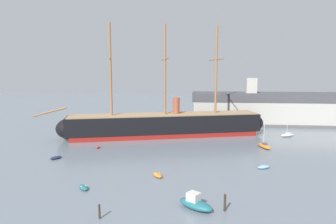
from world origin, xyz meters
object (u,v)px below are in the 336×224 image
Objects in this scene: motorboat_foreground_right at (195,203)px; sailboat_distant_centre at (183,126)px; dinghy_far_left at (65,130)px; dinghy_mid_left at (56,158)px; dockside_warehouse_right at (274,109)px; mooring_piling_left_pair at (225,203)px; sailboat_alongside_stern at (264,146)px; dinghy_alongside_bow at (98,147)px; sailboat_far_right at (287,135)px; dinghy_mid_right at (264,167)px; dinghy_foreground_left at (84,187)px; dinghy_near_centre at (158,175)px; tall_ship at (165,124)px; mooring_piling_nearest at (99,212)px.

sailboat_distant_centre is at bearing 94.43° from motorboat_foreground_right.
dinghy_mid_left is at bearing -68.79° from dinghy_far_left.
dockside_warehouse_right reaches higher than dinghy_mid_left.
dockside_warehouse_right is (20.68, 62.06, 3.90)m from mooring_piling_left_pair.
sailboat_alongside_stern is 29.68m from sailboat_distant_centre.
sailboat_distant_centre is (17.45, 26.50, 0.27)m from dinghy_alongside_bow.
sailboat_distant_centre reaches higher than motorboat_foreground_right.
sailboat_far_right is (23.30, 43.09, -0.24)m from motorboat_foreground_right.
dinghy_mid_right is 14.62m from sailboat_alongside_stern.
dinghy_foreground_left is at bearing -62.07° from dinghy_far_left.
mooring_piling_left_pair reaches higher than motorboat_foreground_right.
dinghy_far_left is (-9.98, 25.72, -0.01)m from dinghy_mid_left.
dinghy_foreground_left is 55.04m from sailboat_far_right.
sailboat_distant_centre is 29.88m from dockside_warehouse_right.
dinghy_near_centre is 0.05× the size of dockside_warehouse_right.
dinghy_mid_right reaches higher than dinghy_far_left.
tall_ship is 38.87m from dockside_warehouse_right.
dinghy_mid_left is 27.04m from mooring_piling_nearest.
dinghy_foreground_left is 11.60m from dinghy_near_centre.
tall_ship reaches higher than sailboat_distant_centre.
dockside_warehouse_right is at bearing 16.19° from sailboat_distant_centre.
dinghy_mid_right is at bearing -105.47° from dockside_warehouse_right.
sailboat_distant_centre reaches higher than mooring_piling_left_pair.
mooring_piling_left_pair is (30.41, -18.44, 0.77)m from dinghy_mid_left.
tall_ship is 11.58× the size of motorboat_foreground_right.
sailboat_far_right is (8.52, 12.39, -0.05)m from sailboat_alongside_stern.
mooring_piling_nearest is (-2.66, -44.05, -2.24)m from tall_ship.
motorboat_foreground_right is at bearing -118.39° from sailboat_far_right.
dockside_warehouse_right is at bearing 68.60° from motorboat_foreground_right.
dinghy_far_left is (-36.85, 43.91, -0.43)m from motorboat_foreground_right.
sailboat_alongside_stern reaches higher than mooring_piling_left_pair.
motorboat_foreground_right is 0.87× the size of sailboat_distant_centre.
sailboat_far_right is 2.57× the size of mooring_piling_left_pair.
sailboat_alongside_stern is 42.83m from mooring_piling_nearest.
dinghy_alongside_bow is at bearing 109.28° from mooring_piling_nearest.
motorboat_foreground_right is at bearing 18.33° from mooring_piling_nearest.
mooring_piling_nearest is at bearing -96.70° from sailboat_distant_centre.
dinghy_mid_left is at bearing 128.56° from dinghy_foreground_left.
dinghy_alongside_bow is (-21.59, 27.07, -0.48)m from motorboat_foreground_right.
dockside_warehouse_right is (0.93, 18.72, 4.49)m from sailboat_far_right.
mooring_piling_left_pair is (3.55, -0.25, 0.35)m from motorboat_foreground_right.
dinghy_mid_right is 0.05× the size of dockside_warehouse_right.
tall_ship reaches higher than dinghy_far_left.
dinghy_mid_left is 43.48m from sailboat_alongside_stern.
dinghy_near_centre reaches higher than dinghy_foreground_left.
mooring_piling_nearest reaches higher than dinghy_near_centre.
dinghy_near_centre is 45.30m from dinghy_far_left.
dinghy_far_left is 54.16m from mooring_piling_nearest.
motorboat_foreground_right is 0.83× the size of sailboat_alongside_stern.
motorboat_foreground_right is 34.07m from sailboat_alongside_stern.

